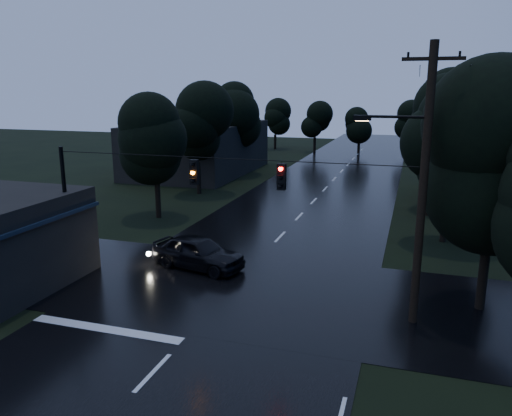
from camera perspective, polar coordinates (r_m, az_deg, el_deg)
The scene contains 16 objects.
main_road at distance 38.62m, azimuth 6.61°, elevation 0.76°, with size 12.00×120.00×0.02m, color black.
cross_street at distance 21.98m, azimuth -2.69°, elevation -9.12°, with size 60.00×9.00×0.02m, color black.
building_far_right at distance 42.04m, azimuth 26.91°, elevation 3.48°, with size 10.00×14.00×4.40m, color black.
building_far_left at distance 51.87m, azimuth -6.54°, elevation 6.81°, with size 10.00×16.00×5.00m, color black.
utility_pole_main at distance 18.28m, azimuth 18.31°, elevation 2.77°, with size 3.50×0.30×10.00m.
utility_pole_far at distance 35.32m, azimuth 19.51°, elevation 5.28°, with size 2.00×0.30×7.50m.
anchor_pole_left at distance 23.82m, azimuth -20.83°, elevation -0.62°, with size 0.18×0.18×6.00m, color black.
span_signals at distance 19.42m, azimuth -2.35°, elevation 3.99°, with size 15.00×0.37×1.12m.
tree_corner_near at distance 20.36m, azimuth 25.77°, elevation 5.24°, with size 4.48×4.48×9.44m.
tree_left_a at distance 33.34m, azimuth -11.46°, elevation 7.71°, with size 3.92×3.92×8.26m.
tree_left_b at distance 40.70m, azimuth -6.73°, elevation 9.41°, with size 4.20×4.20×8.85m.
tree_left_c at distance 50.15m, azimuth -2.61°, elevation 10.66°, with size 4.48×4.48×9.44m.
tree_right_a at distance 29.20m, azimuth 21.43°, elevation 7.01°, with size 4.20×4.20×8.85m.
tree_right_b at distance 37.17m, azimuth 21.71°, elevation 8.76°, with size 4.48×4.48×9.44m.
tree_right_c at distance 47.15m, azimuth 21.74°, elevation 10.02°, with size 4.76×4.76×10.03m.
car at distance 24.20m, azimuth -6.66°, elevation -5.02°, with size 1.88×4.68×1.59m, color black.
Camera 1 is at (7.12, -7.00, 8.44)m, focal length 35.00 mm.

